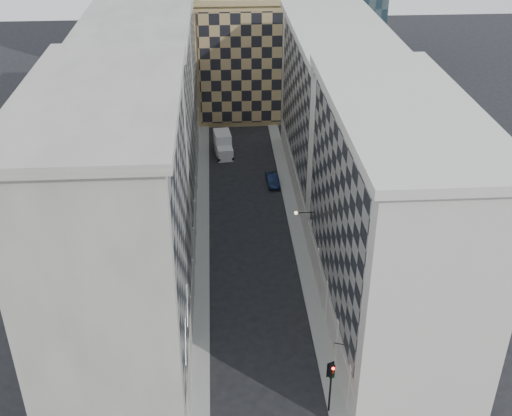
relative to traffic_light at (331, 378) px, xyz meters
name	(u,v)px	position (x,y,z in m)	size (l,w,h in m)	color
sidewalk_west	(202,236)	(-9.80, 25.57, -3.46)	(1.50, 100.00, 0.15)	gray
sidewalk_east	(297,233)	(0.70, 25.57, -3.46)	(1.50, 100.00, 0.15)	gray
bldg_left_a	(119,242)	(-15.43, 6.57, 8.29)	(10.80, 22.80, 23.70)	gray
bldg_left_b	(144,132)	(-15.43, 28.57, 7.79)	(10.80, 22.80, 22.70)	gray
bldg_left_c	(159,71)	(-15.43, 50.57, 7.29)	(10.80, 22.80, 21.70)	gray
bldg_right_a	(390,222)	(6.33, 10.57, 6.79)	(10.80, 26.80, 20.70)	beige
bldg_right_b	(334,109)	(6.34, 37.57, 6.31)	(10.80, 28.80, 19.70)	beige
tan_block	(249,52)	(-2.55, 63.46, 5.90)	(16.80, 14.80, 18.80)	#A48756
flagpoles_left	(186,323)	(-10.45, 1.57, 4.46)	(0.10, 6.33, 2.33)	gray
bracket_lamp	(298,213)	(-0.17, 19.57, 2.66)	(1.98, 0.36, 0.36)	black
traffic_light	(331,378)	(0.00, 0.00, 0.00)	(0.58, 0.58, 4.73)	black
box_truck	(223,145)	(-7.04, 47.05, -2.27)	(2.72, 5.50, 2.90)	silver
dark_car	(272,180)	(-1.05, 37.43, -2.89)	(1.37, 3.93, 1.29)	black
shop_sign	(333,348)	(0.64, 2.86, 0.30)	(0.98, 0.68, 0.77)	black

